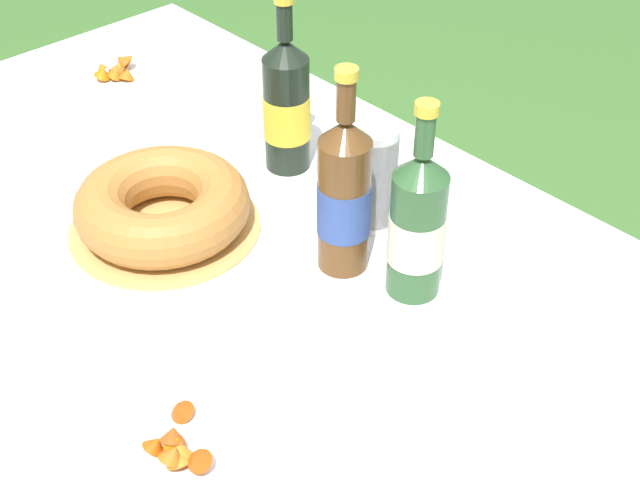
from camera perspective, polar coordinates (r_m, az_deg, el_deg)
garden_table at (r=1.48m, az=-5.56°, el=-3.19°), size 1.78×1.03×0.74m
tablecloth at (r=1.45m, az=-5.69°, el=-1.64°), size 1.79×1.04×0.10m
bundt_cake at (r=1.48m, az=-10.05°, el=2.14°), size 0.32×0.32×0.09m
cup_stack at (r=1.45m, az=3.55°, el=4.01°), size 0.07×0.07×0.19m
cider_bottle_green at (r=1.31m, az=6.24°, el=0.94°), size 0.09×0.09×0.32m
cider_bottle_amber at (r=1.34m, az=1.55°, el=2.83°), size 0.08×0.08×0.34m
juice_bottle_red at (r=1.59m, az=-2.15°, el=8.61°), size 0.08×0.08×0.33m
snack_plate_near at (r=1.99m, az=-12.91°, el=10.42°), size 0.19×0.19×0.06m
snack_plate_left at (r=1.15m, az=-8.92°, el=-13.27°), size 0.23×0.23×0.05m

